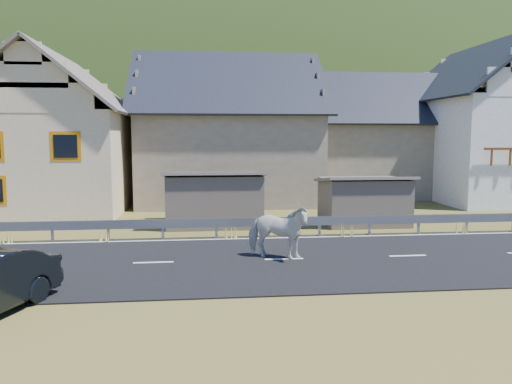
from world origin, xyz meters
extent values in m
plane|color=#44471D|center=(0.00, 0.00, 0.00)|extent=(160.00, 160.00, 0.00)
cube|color=black|center=(0.00, 0.00, 0.02)|extent=(60.00, 7.00, 0.04)
cube|color=silver|center=(0.00, 0.00, 0.04)|extent=(60.00, 6.60, 0.01)
cube|color=#93969B|center=(0.00, 3.68, 0.58)|extent=(28.00, 0.08, 0.34)
cube|color=#93969B|center=(-8.00, 3.70, 0.35)|extent=(0.10, 0.06, 0.70)
cube|color=#93969B|center=(-6.00, 3.70, 0.35)|extent=(0.10, 0.06, 0.70)
cube|color=#93969B|center=(-4.00, 3.70, 0.35)|extent=(0.10, 0.06, 0.70)
cube|color=#93969B|center=(-2.00, 3.70, 0.35)|extent=(0.10, 0.06, 0.70)
cube|color=#93969B|center=(0.00, 3.70, 0.35)|extent=(0.10, 0.06, 0.70)
cube|color=#93969B|center=(2.00, 3.70, 0.35)|extent=(0.10, 0.06, 0.70)
cube|color=#93969B|center=(4.00, 3.70, 0.35)|extent=(0.10, 0.06, 0.70)
cube|color=#93969B|center=(6.00, 3.70, 0.35)|extent=(0.10, 0.06, 0.70)
cube|color=#93969B|center=(8.00, 3.70, 0.35)|extent=(0.10, 0.06, 0.70)
cube|color=#6A5E4F|center=(-2.00, 6.50, 1.10)|extent=(4.30, 3.30, 2.40)
cube|color=#6A5E4F|center=(4.50, 6.00, 1.00)|extent=(3.80, 2.90, 2.20)
cube|color=beige|center=(-10.00, 12.00, 2.50)|extent=(7.00, 9.00, 5.00)
cube|color=#C27009|center=(-8.40, 7.50, 3.40)|extent=(1.30, 0.12, 1.30)
cube|color=gray|center=(-12.00, 13.50, 6.56)|extent=(0.70, 0.70, 2.40)
cube|color=gray|center=(-1.00, 15.00, 2.50)|extent=(10.00, 9.00, 5.00)
cube|color=gray|center=(9.00, 17.00, 2.30)|extent=(9.00, 8.00, 4.60)
cube|color=white|center=(15.00, 14.00, 3.00)|extent=(8.00, 10.00, 6.00)
ellipsoid|color=#213714|center=(5.00, 180.00, -20.00)|extent=(440.00, 280.00, 260.00)
imported|color=beige|center=(-0.19, 0.10, 0.90)|extent=(1.66, 2.24, 1.72)
camera|label=1|loc=(-2.47, -14.99, 3.86)|focal=35.00mm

